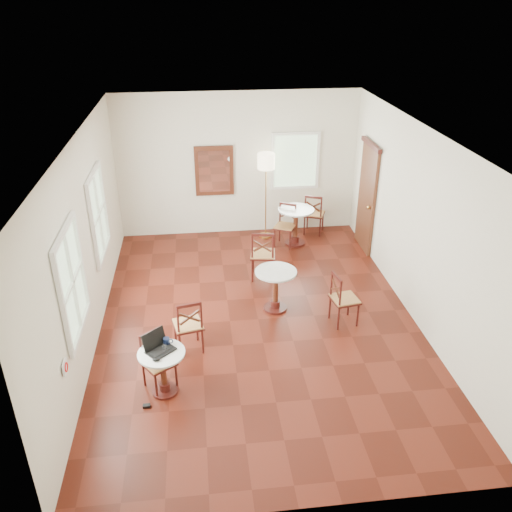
{
  "coord_description": "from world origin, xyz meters",
  "views": [
    {
      "loc": [
        -0.87,
        -7.05,
        4.8
      ],
      "look_at": [
        0.0,
        0.3,
        1.0
      ],
      "focal_mm": 36.9,
      "sensor_mm": 36.0,
      "label": 1
    }
  ],
  "objects_px": {
    "cafe_table_back": "(296,222)",
    "chair_back_b": "(285,226)",
    "mouse": "(156,360)",
    "navy_mug": "(167,341)",
    "power_adapter": "(147,406)",
    "chair_near_a": "(188,325)",
    "cafe_table_mid": "(276,286)",
    "chair_near_b": "(158,361)",
    "chair_back_a": "(314,214)",
    "cafe_table_near": "(163,368)",
    "chair_mid_a": "(263,254)",
    "laptop": "(158,346)",
    "chair_mid_b": "(343,299)",
    "floor_lamp": "(266,167)",
    "water_glass": "(164,349)"
  },
  "relations": [
    {
      "from": "cafe_table_near",
      "to": "power_adapter",
      "type": "height_order",
      "value": "cafe_table_near"
    },
    {
      "from": "cafe_table_mid",
      "to": "navy_mug",
      "type": "relative_size",
      "value": 5.53
    },
    {
      "from": "cafe_table_mid",
      "to": "power_adapter",
      "type": "xyz_separation_m",
      "value": [
        -1.98,
        -2.09,
        -0.43
      ]
    },
    {
      "from": "cafe_table_mid",
      "to": "chair_back_a",
      "type": "xyz_separation_m",
      "value": [
        1.28,
        2.92,
        0.0
      ]
    },
    {
      "from": "cafe_table_back",
      "to": "navy_mug",
      "type": "relative_size",
      "value": 5.99
    },
    {
      "from": "chair_mid_a",
      "to": "navy_mug",
      "type": "xyz_separation_m",
      "value": [
        -1.61,
        -2.75,
        0.22
      ]
    },
    {
      "from": "water_glass",
      "to": "chair_mid_b",
      "type": "bearing_deg",
      "value": 25.8
    },
    {
      "from": "cafe_table_back",
      "to": "floor_lamp",
      "type": "distance_m",
      "value": 1.28
    },
    {
      "from": "cafe_table_mid",
      "to": "chair_back_a",
      "type": "distance_m",
      "value": 3.18
    },
    {
      "from": "chair_back_a",
      "to": "chair_back_b",
      "type": "relative_size",
      "value": 1.03
    },
    {
      "from": "cafe_table_back",
      "to": "floor_lamp",
      "type": "bearing_deg",
      "value": 141.86
    },
    {
      "from": "laptop",
      "to": "power_adapter",
      "type": "bearing_deg",
      "value": -160.11
    },
    {
      "from": "chair_near_b",
      "to": "chair_back_b",
      "type": "distance_m",
      "value": 4.74
    },
    {
      "from": "chair_near_b",
      "to": "laptop",
      "type": "height_order",
      "value": "laptop"
    },
    {
      "from": "chair_back_b",
      "to": "power_adapter",
      "type": "bearing_deg",
      "value": -92.35
    },
    {
      "from": "navy_mug",
      "to": "power_adapter",
      "type": "bearing_deg",
      "value": -124.94
    },
    {
      "from": "navy_mug",
      "to": "floor_lamp",
      "type": "bearing_deg",
      "value": 67.21
    },
    {
      "from": "chair_near_b",
      "to": "chair_back_b",
      "type": "bearing_deg",
      "value": 25.55
    },
    {
      "from": "floor_lamp",
      "to": "power_adapter",
      "type": "bearing_deg",
      "value": -113.94
    },
    {
      "from": "chair_mid_a",
      "to": "chair_mid_b",
      "type": "bearing_deg",
      "value": 132.64
    },
    {
      "from": "chair_near_b",
      "to": "chair_back_b",
      "type": "height_order",
      "value": "chair_back_b"
    },
    {
      "from": "cafe_table_mid",
      "to": "chair_near_b",
      "type": "relative_size",
      "value": 0.88
    },
    {
      "from": "mouse",
      "to": "water_glass",
      "type": "distance_m",
      "value": 0.2
    },
    {
      "from": "chair_mid_b",
      "to": "navy_mug",
      "type": "bearing_deg",
      "value": 103.43
    },
    {
      "from": "mouse",
      "to": "chair_back_b",
      "type": "bearing_deg",
      "value": 59.07
    },
    {
      "from": "chair_mid_a",
      "to": "navy_mug",
      "type": "distance_m",
      "value": 3.19
    },
    {
      "from": "cafe_table_mid",
      "to": "floor_lamp",
      "type": "distance_m",
      "value": 3.08
    },
    {
      "from": "power_adapter",
      "to": "chair_near_b",
      "type": "bearing_deg",
      "value": 68.45
    },
    {
      "from": "cafe_table_mid",
      "to": "chair_near_b",
      "type": "bearing_deg",
      "value": -137.1
    },
    {
      "from": "cafe_table_back",
      "to": "chair_back_b",
      "type": "bearing_deg",
      "value": -171.52
    },
    {
      "from": "chair_near_a",
      "to": "navy_mug",
      "type": "relative_size",
      "value": 6.8
    },
    {
      "from": "cafe_table_back",
      "to": "chair_back_b",
      "type": "distance_m",
      "value": 0.23
    },
    {
      "from": "chair_mid_b",
      "to": "laptop",
      "type": "relative_size",
      "value": 1.97
    },
    {
      "from": "cafe_table_mid",
      "to": "laptop",
      "type": "xyz_separation_m",
      "value": [
        -1.8,
        -1.76,
        0.26
      ]
    },
    {
      "from": "chair_near_b",
      "to": "floor_lamp",
      "type": "height_order",
      "value": "floor_lamp"
    },
    {
      "from": "chair_near_b",
      "to": "navy_mug",
      "type": "height_order",
      "value": "chair_near_b"
    },
    {
      "from": "laptop",
      "to": "power_adapter",
      "type": "distance_m",
      "value": 0.79
    },
    {
      "from": "cafe_table_near",
      "to": "cafe_table_mid",
      "type": "bearing_deg",
      "value": 46.12
    },
    {
      "from": "chair_back_a",
      "to": "laptop",
      "type": "relative_size",
      "value": 2.03
    },
    {
      "from": "cafe_table_mid",
      "to": "navy_mug",
      "type": "bearing_deg",
      "value": -135.29
    },
    {
      "from": "floor_lamp",
      "to": "cafe_table_mid",
      "type": "bearing_deg",
      "value": -94.43
    },
    {
      "from": "cafe_table_back",
      "to": "chair_mid_b",
      "type": "xyz_separation_m",
      "value": [
        0.21,
        -2.95,
        -0.04
      ]
    },
    {
      "from": "mouse",
      "to": "chair_near_a",
      "type": "bearing_deg",
      "value": 67.15
    },
    {
      "from": "cafe_table_back",
      "to": "laptop",
      "type": "relative_size",
      "value": 1.75
    },
    {
      "from": "chair_near_a",
      "to": "navy_mug",
      "type": "xyz_separation_m",
      "value": [
        -0.26,
        -0.72,
        0.26
      ]
    },
    {
      "from": "chair_near_b",
      "to": "chair_mid_b",
      "type": "relative_size",
      "value": 0.93
    },
    {
      "from": "chair_mid_a",
      "to": "floor_lamp",
      "type": "relative_size",
      "value": 0.53
    },
    {
      "from": "chair_near_a",
      "to": "chair_mid_b",
      "type": "xyz_separation_m",
      "value": [
        2.42,
        0.44,
        -0.0
      ]
    },
    {
      "from": "chair_near_a",
      "to": "mouse",
      "type": "distance_m",
      "value": 1.13
    },
    {
      "from": "cafe_table_back",
      "to": "power_adapter",
      "type": "distance_m",
      "value": 5.32
    }
  ]
}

